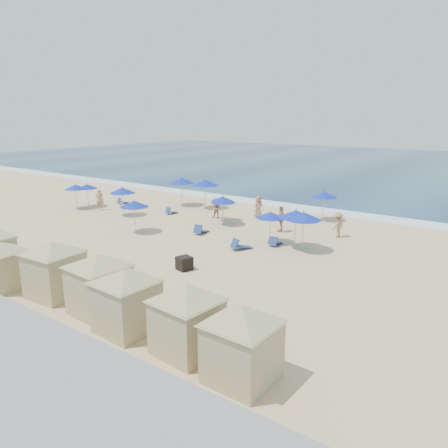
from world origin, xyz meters
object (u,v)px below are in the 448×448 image
at_px(cabana_5, 187,312).
at_px(beachgoer_3, 338,225).
at_px(umbrella_4, 205,183).
at_px(cabana_6, 242,336).
at_px(umbrella_11, 296,214).
at_px(umbrella_0, 87,186).
at_px(umbrella_6, 134,204).
at_px(cabana_4, 126,292).
at_px(beachgoer_1, 216,208).
at_px(umbrella_7, 223,200).
at_px(umbrella_5, 222,199).
at_px(beachgoer_4, 258,207).
at_px(cabana_1, 4,259).
at_px(umbrella_3, 122,190).
at_px(trash_bin, 184,263).
at_px(umbrella_9, 324,195).
at_px(umbrella_8, 270,215).
at_px(umbrella_10, 304,216).
at_px(beachgoer_0, 100,200).
at_px(cabana_2, 54,262).
at_px(umbrella_1, 76,187).
at_px(umbrella_2, 181,181).
at_px(beachgoer_2, 281,219).
at_px(cabana_3, 99,276).

bearing_deg(cabana_5, beachgoer_3, 95.20).
bearing_deg(umbrella_4, cabana_6, -48.90).
distance_m(cabana_5, umbrella_11, 13.82).
height_order(umbrella_0, umbrella_6, umbrella_6).
distance_m(cabana_4, beachgoer_1, 19.49).
bearing_deg(umbrella_7, cabana_6, -51.99).
xyz_separation_m(umbrella_5, beachgoer_4, (1.63, 2.79, -0.90)).
xyz_separation_m(cabana_1, beachgoer_4, (1.88, 20.18, -0.56)).
relative_size(umbrella_3, beachgoer_3, 1.42).
bearing_deg(trash_bin, umbrella_9, 100.22).
bearing_deg(beachgoer_4, beachgoer_1, 157.84).
distance_m(cabana_5, umbrella_6, 17.22).
relative_size(trash_bin, umbrella_8, 0.34).
relative_size(cabana_1, umbrella_5, 1.95).
bearing_deg(umbrella_4, umbrella_10, -26.66).
xyz_separation_m(umbrella_5, beachgoer_0, (-11.24, -3.09, -0.86)).
height_order(cabana_2, umbrella_1, cabana_2).
bearing_deg(beachgoer_1, cabana_2, -90.25).
bearing_deg(beachgoer_4, umbrella_2, 116.29).
bearing_deg(cabana_1, beachgoer_0, 127.54).
bearing_deg(umbrella_0, beachgoer_2, 8.04).
bearing_deg(umbrella_4, beachgoer_2, -18.47).
xyz_separation_m(trash_bin, umbrella_9, (1.31, 15.31, 1.73)).
relative_size(cabana_3, umbrella_0, 2.09).
bearing_deg(cabana_3, cabana_6, -3.74).
relative_size(umbrella_4, beachgoer_1, 1.64).
bearing_deg(umbrella_6, umbrella_4, 96.92).
distance_m(umbrella_0, umbrella_7, 14.22).
xyz_separation_m(umbrella_1, umbrella_5, (13.41, 3.93, -0.19)).
bearing_deg(cabana_2, umbrella_2, 115.88).
bearing_deg(umbrella_10, umbrella_6, -165.26).
height_order(umbrella_4, umbrella_6, umbrella_4).
relative_size(beachgoer_1, beachgoer_2, 0.88).
height_order(cabana_1, umbrella_3, cabana_1).
relative_size(umbrella_4, umbrella_8, 1.24).
relative_size(cabana_3, umbrella_11, 1.78).
bearing_deg(umbrella_10, umbrella_7, 162.71).
xyz_separation_m(beachgoer_1, beachgoer_4, (2.59, 2.31, 0.06)).
bearing_deg(umbrella_6, beachgoer_1, 73.82).
height_order(umbrella_6, beachgoer_0, umbrella_6).
bearing_deg(beachgoer_1, cabana_5, -67.71).
relative_size(umbrella_10, beachgoer_3, 1.47).
distance_m(beachgoer_1, beachgoer_2, 6.36).
height_order(umbrella_2, beachgoer_3, umbrella_2).
height_order(umbrella_0, beachgoer_3, umbrella_0).
height_order(cabana_3, beachgoer_3, cabana_3).
bearing_deg(umbrella_6, umbrella_2, 112.15).
distance_m(trash_bin, umbrella_11, 7.95).
relative_size(cabana_3, cabana_4, 1.03).
relative_size(cabana_4, beachgoer_0, 2.37).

